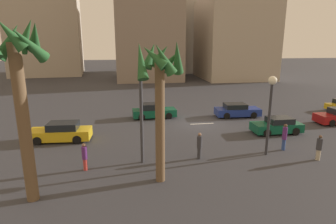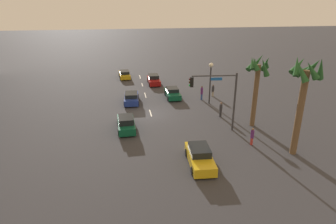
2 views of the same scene
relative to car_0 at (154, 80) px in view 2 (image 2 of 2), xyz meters
The scene contains 19 objects.
ground_plane 13.23m from the car_0, ahead, with size 220.00×220.00×0.00m, color #333338.
lane_stripe_0 5.30m from the car_0, 159.30° to the right, with size 2.58×0.14×0.01m, color silver.
lane_stripe_1 1.99m from the car_0, 82.07° to the right, with size 1.91×0.14×0.01m, color silver.
lane_stripe_2 6.04m from the car_0, 18.05° to the right, with size 2.36×0.14×0.01m, color silver.
lane_stripe_3 12.89m from the car_0, ahead, with size 2.26×0.14×0.01m, color silver.
car_0 is the anchor object (origin of this frame).
car_1 9.33m from the car_0, 24.62° to the right, with size 4.56×2.09×1.36m.
car_2 6.50m from the car_0, 136.28° to the right, with size 4.63×2.03×1.27m.
car_3 24.72m from the car_0, ahead, with size 4.67×2.09×1.44m.
car_4 7.52m from the car_0, 13.33° to the left, with size 4.04×1.84×1.33m.
car_5 17.60m from the car_0, 15.81° to the right, with size 4.36×1.88×1.47m.
traffic_signal 19.48m from the car_0, 13.05° to the left, with size 0.64×4.71×5.98m.
streetlamp 12.48m from the car_0, 29.57° to the left, with size 0.56×0.56×5.29m.
pedestrian_0 16.26m from the car_0, 21.29° to the left, with size 0.40×0.40×1.75m.
pedestrian_1 23.14m from the car_0, 16.24° to the left, with size 0.39×0.39×1.67m.
pedestrian_2 10.42m from the car_0, 31.17° to the left, with size 0.44×0.44×1.90m.
pedestrian_3 10.61m from the car_0, 43.63° to the left, with size 0.50×0.50×1.67m.
palm_tree_0 20.49m from the car_0, 25.20° to the left, with size 2.62×2.39×7.51m.
palm_tree_1 26.57m from the car_0, 21.06° to the left, with size 2.78×2.72×8.55m.
Camera 2 is at (31.51, -3.07, 12.43)m, focal length 31.08 mm.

